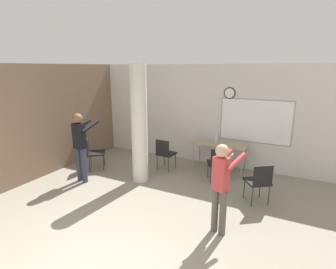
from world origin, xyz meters
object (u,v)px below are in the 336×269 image
object	(u,v)px
bottle_on_table	(216,139)
person_playing_side	(221,182)
chair_table_right	(218,162)
chair_by_left_wall	(94,151)
folding_table	(220,146)
chair_table_left	(165,152)
person_watching_back	(80,142)
chair_mid_room	(259,180)

from	to	relation	value
bottle_on_table	person_playing_side	distance (m)	2.87
bottle_on_table	chair_table_right	distance (m)	0.90
chair_table_right	chair_by_left_wall	world-z (taller)	same
folding_table	bottle_on_table	xyz separation A→B (m)	(-0.13, 0.06, 0.16)
chair_table_right	chair_table_left	distance (m)	1.48
bottle_on_table	person_playing_side	size ratio (longest dim) A/B	0.16
chair_by_left_wall	chair_table_right	bearing A→B (deg)	12.14
folding_table	chair_table_right	xyz separation A→B (m)	(0.17, -0.72, -0.19)
chair_by_left_wall	person_watching_back	distance (m)	0.93
folding_table	chair_by_left_wall	size ratio (longest dim) A/B	1.61
folding_table	person_playing_side	world-z (taller)	person_playing_side
bottle_on_table	chair_by_left_wall	world-z (taller)	bottle_on_table
chair_mid_room	chair_by_left_wall	world-z (taller)	same
chair_table_left	chair_table_right	bearing A→B (deg)	-3.50
chair_mid_room	chair_by_left_wall	xyz separation A→B (m)	(-4.30, -0.05, 0.00)
chair_by_left_wall	person_playing_side	size ratio (longest dim) A/B	0.56
chair_mid_room	chair_table_right	bearing A→B (deg)	148.24
chair_mid_room	person_playing_side	xyz separation A→B (m)	(-0.43, -1.30, 0.41)
bottle_on_table	person_watching_back	world-z (taller)	person_watching_back
person_watching_back	person_playing_side	size ratio (longest dim) A/B	1.08
chair_table_left	person_watching_back	world-z (taller)	person_watching_back
chair_table_right	person_watching_back	xyz separation A→B (m)	(-2.94, -1.43, 0.48)
chair_table_right	chair_mid_room	bearing A→B (deg)	-31.76
bottle_on_table	chair_table_right	world-z (taller)	bottle_on_table
chair_table_left	person_watching_back	bearing A→B (deg)	-133.96
bottle_on_table	chair_by_left_wall	xyz separation A→B (m)	(-2.96, -1.48, -0.34)
bottle_on_table	chair_mid_room	size ratio (longest dim) A/B	0.28
folding_table	bottle_on_table	bearing A→B (deg)	155.98
folding_table	person_playing_side	size ratio (longest dim) A/B	0.90
bottle_on_table	chair_mid_room	distance (m)	1.99
folding_table	bottle_on_table	distance (m)	0.21
bottle_on_table	person_watching_back	size ratio (longest dim) A/B	0.14
bottle_on_table	chair_table_right	size ratio (longest dim) A/B	0.28
chair_table_right	folding_table	bearing A→B (deg)	103.07
person_watching_back	chair_by_left_wall	bearing A→B (deg)	112.73
chair_mid_room	person_watching_back	distance (m)	4.10
chair_table_left	person_watching_back	xyz separation A→B (m)	(-1.47, -1.52, 0.48)
folding_table	chair_table_right	bearing A→B (deg)	-76.93
bottle_on_table	person_watching_back	distance (m)	3.45
chair_table_left	person_playing_side	size ratio (longest dim) A/B	0.56
folding_table	chair_by_left_wall	xyz separation A→B (m)	(-3.08, -1.42, -0.19)
chair_mid_room	person_watching_back	xyz separation A→B (m)	(-3.99, -0.79, 0.48)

